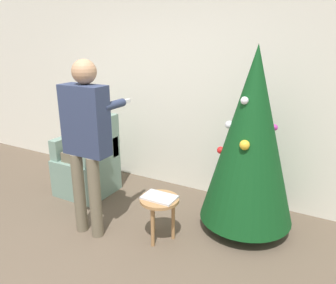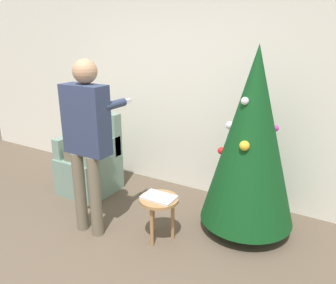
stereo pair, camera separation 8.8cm
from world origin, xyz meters
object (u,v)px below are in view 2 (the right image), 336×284
Objects in this scene: armchair at (91,163)px; side_stool at (159,205)px; person_seated at (87,138)px; person_standing at (87,132)px; christmas_tree at (252,138)px.

armchair is 2.24× the size of side_stool.
person_standing is at bearing -45.22° from person_seated.
person_seated is at bearing -90.00° from armchair.
person_standing is at bearing -46.25° from armchair.
christmas_tree is at bearing 30.35° from person_standing.
person_seated is (-2.04, -0.15, -0.29)m from christmas_tree.
person_standing reaches higher than armchair.
person_standing reaches higher than side_stool.
person_seated is 0.74× the size of person_standing.
side_stool is at bearing -19.96° from armchair.
person_standing is 1.00m from side_stool.
person_seated is at bearing 160.95° from side_stool.
armchair is 0.58× the size of person_standing.
christmas_tree is 1.60m from person_standing.
christmas_tree is 1.08× the size of person_standing.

